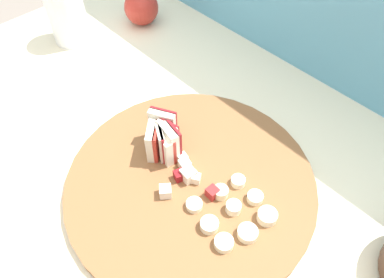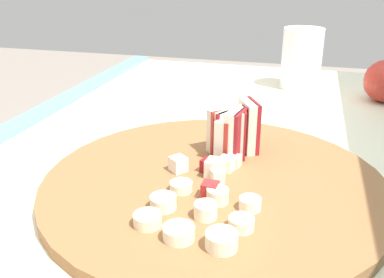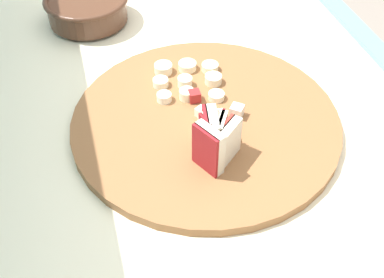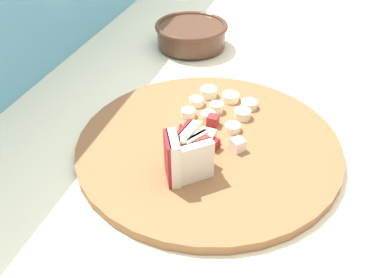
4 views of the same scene
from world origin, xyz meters
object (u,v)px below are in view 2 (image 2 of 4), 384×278
at_px(apple_dice_pile, 211,169).
at_px(apple_wedge_fan, 235,132).
at_px(cutting_board, 217,184).
at_px(small_jar, 302,59).
at_px(banana_slice_rows, 198,214).

bearing_deg(apple_dice_pile, apple_wedge_fan, 168.44).
distance_m(cutting_board, apple_dice_pile, 0.02).
distance_m(apple_wedge_fan, small_jar, 0.40).
distance_m(apple_dice_pile, banana_slice_rows, 0.09).
bearing_deg(apple_dice_pile, small_jar, 170.16).
relative_size(apple_wedge_fan, banana_slice_rows, 0.68).
height_order(apple_wedge_fan, apple_dice_pile, apple_wedge_fan).
height_order(cutting_board, small_jar, small_jar).
relative_size(apple_dice_pile, small_jar, 0.79).
bearing_deg(cutting_board, apple_wedge_fan, 175.26).
relative_size(apple_wedge_fan, small_jar, 0.63).
xyz_separation_m(apple_wedge_fan, banana_slice_rows, (0.17, -0.01, -0.02)).
bearing_deg(apple_wedge_fan, cutting_board, -4.74).
relative_size(cutting_board, apple_dice_pile, 4.09).
bearing_deg(banana_slice_rows, small_jar, 172.67).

